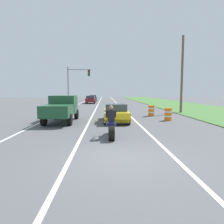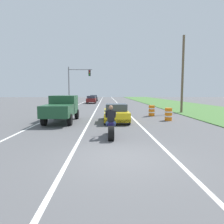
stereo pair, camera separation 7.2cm
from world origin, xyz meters
name	(u,v)px [view 2 (the right image)]	position (x,y,z in m)	size (l,w,h in m)	color
ground_plane	(122,158)	(0.00, 0.00, 0.00)	(160.00, 160.00, 0.00)	#565659
lane_stripe_left_solid	(69,109)	(-5.40, 20.00, 0.00)	(0.14, 120.00, 0.01)	white
lane_stripe_right_solid	(123,109)	(1.80, 20.00, 0.00)	(0.14, 120.00, 0.01)	white
lane_stripe_centre_dashed	(96,109)	(-1.80, 20.00, 0.00)	(0.14, 120.00, 0.01)	white
grass_verge_right	(198,109)	(11.92, 20.00, 0.03)	(10.00, 120.00, 0.06)	#477538
motorcycle_with_rider	(111,126)	(-0.30, 3.11, 0.59)	(0.70, 2.21, 1.62)	black
sports_car_yellow	(116,113)	(0.24, 8.63, 0.63)	(1.84, 4.30, 1.37)	yellow
pickup_truck_left_lane_dark_green	(62,107)	(-3.86, 8.52, 1.11)	(2.02, 4.80, 1.98)	#1E4C2D
traffic_light_mast_near	(76,81)	(-5.06, 24.27, 3.93)	(3.63, 0.34, 6.00)	gray
utility_pole_roadside	(183,75)	(7.63, 14.76, 4.08)	(0.24, 0.24, 8.16)	brown
construction_barrel_nearest	(168,114)	(4.42, 9.00, 0.50)	(0.58, 0.58, 1.00)	orange
construction_barrel_mid	(152,111)	(3.79, 12.14, 0.50)	(0.58, 0.58, 1.00)	orange
distant_car_far_ahead	(91,99)	(-3.37, 33.09, 0.77)	(1.80, 4.00, 1.50)	maroon
distant_car_further_ahead	(94,98)	(-3.46, 42.27, 0.77)	(1.80, 4.00, 1.50)	#262628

